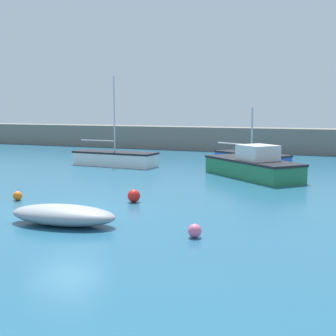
# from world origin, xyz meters

# --- Properties ---
(ground_plane) EXTENTS (120.00, 120.00, 0.20)m
(ground_plane) POSITION_xyz_m (0.00, 0.00, -0.10)
(ground_plane) COLOR #235B7A
(harbor_breakwater) EXTENTS (63.65, 2.47, 2.04)m
(harbor_breakwater) POSITION_xyz_m (0.00, 26.01, 1.02)
(harbor_breakwater) COLOR slate
(harbor_breakwater) RESTS_ON ground_plane
(sailboat_short_mast) EXTENTS (5.68, 4.16, 3.72)m
(sailboat_short_mast) POSITION_xyz_m (2.59, 17.19, 0.39)
(sailboat_short_mast) COLOR #2D56B7
(sailboat_short_mast) RESTS_ON ground_plane
(motorboat_grey_hull) EXTENTS (6.11, 5.63, 1.78)m
(motorboat_grey_hull) POSITION_xyz_m (4.18, 10.85, 0.63)
(motorboat_grey_hull) COLOR #287A4C
(motorboat_grey_hull) RESTS_ON ground_plane
(rowboat_white_midwater) EXTENTS (3.68, 1.88, 0.64)m
(rowboat_white_midwater) POSITION_xyz_m (1.01, -1.59, 0.32)
(rowboat_white_midwater) COLOR gray
(rowboat_white_midwater) RESTS_ON ground_plane
(sailboat_tall_mast) EXTENTS (5.64, 1.93, 5.70)m
(sailboat_tall_mast) POSITION_xyz_m (-5.20, 12.54, 0.47)
(sailboat_tall_mast) COLOR white
(sailboat_tall_mast) RESTS_ON ground_plane
(mooring_buoy_orange) EXTENTS (0.37, 0.37, 0.37)m
(mooring_buoy_orange) POSITION_xyz_m (-3.07, 0.99, 0.18)
(mooring_buoy_orange) COLOR orange
(mooring_buoy_orange) RESTS_ON ground_plane
(mooring_buoy_pink) EXTENTS (0.40, 0.40, 0.40)m
(mooring_buoy_pink) POSITION_xyz_m (5.33, -1.32, 0.20)
(mooring_buoy_pink) COLOR #EA668C
(mooring_buoy_pink) RESTS_ON ground_plane
(mooring_buoy_red) EXTENTS (0.51, 0.51, 0.51)m
(mooring_buoy_red) POSITION_xyz_m (1.39, 2.51, 0.25)
(mooring_buoy_red) COLOR red
(mooring_buoy_red) RESTS_ON ground_plane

